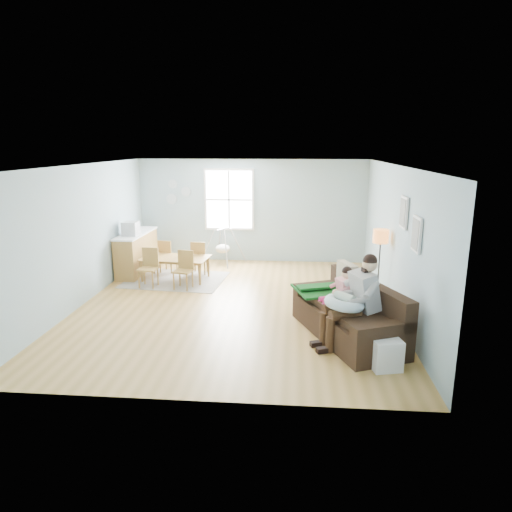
# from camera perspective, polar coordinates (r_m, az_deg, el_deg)

# --- Properties ---
(room) EXTENTS (8.40, 9.40, 3.90)m
(room) POSITION_cam_1_polar(r_m,az_deg,el_deg) (8.54, -2.74, 9.41)
(room) COLOR #AC813D
(window) EXTENTS (1.32, 0.08, 1.62)m
(window) POSITION_cam_1_polar(r_m,az_deg,el_deg) (12.11, -3.38, 7.05)
(window) COLOR white
(window) RESTS_ON room
(pictures) EXTENTS (0.05, 1.34, 0.74)m
(pictures) POSITION_cam_1_polar(r_m,az_deg,el_deg) (7.72, 18.67, 3.96)
(pictures) COLOR white
(pictures) RESTS_ON room
(wall_plates) EXTENTS (0.67, 0.02, 0.66)m
(wall_plates) POSITION_cam_1_polar(r_m,az_deg,el_deg) (12.38, -9.89, 7.85)
(wall_plates) COLOR #8D9EA9
(wall_plates) RESTS_ON room
(sofa) EXTENTS (1.77, 2.46, 0.91)m
(sofa) POSITION_cam_1_polar(r_m,az_deg,el_deg) (7.67, 11.73, -7.52)
(sofa) COLOR black
(sofa) RESTS_ON room
(green_throw) EXTENTS (1.25, 1.13, 0.04)m
(green_throw) POSITION_cam_1_polar(r_m,az_deg,el_deg) (8.16, 8.67, -4.15)
(green_throw) COLOR #135320
(green_throw) RESTS_ON sofa
(beige_pillow) EXTENTS (0.33, 0.53, 0.51)m
(beige_pillow) POSITION_cam_1_polar(r_m,az_deg,el_deg) (8.11, 11.28, -2.63)
(beige_pillow) COLOR tan
(beige_pillow) RESTS_ON sofa
(father) EXTENTS (1.09, 0.75, 1.46)m
(father) POSITION_cam_1_polar(r_m,az_deg,el_deg) (7.18, 12.20, -5.13)
(father) COLOR gray
(father) RESTS_ON sofa
(nursing_pillow) EXTENTS (0.83, 0.83, 0.25)m
(nursing_pillow) POSITION_cam_1_polar(r_m,az_deg,el_deg) (7.12, 10.98, -5.79)
(nursing_pillow) COLOR silver
(nursing_pillow) RESTS_ON father
(infant) EXTENTS (0.35, 0.38, 0.15)m
(infant) POSITION_cam_1_polar(r_m,az_deg,el_deg) (7.12, 10.79, -5.02)
(infant) COLOR silver
(infant) RESTS_ON nursing_pillow
(toddler) EXTENTS (0.60, 0.44, 0.88)m
(toddler) POSITION_cam_1_polar(r_m,az_deg,el_deg) (7.66, 10.55, -3.97)
(toddler) COLOR white
(toddler) RESTS_ON sofa
(floor_lamp) EXTENTS (0.30, 0.30, 1.47)m
(floor_lamp) POSITION_cam_1_polar(r_m,az_deg,el_deg) (9.18, 15.30, 1.64)
(floor_lamp) COLOR black
(floor_lamp) RESTS_ON room
(storage_cube) EXTENTS (0.47, 0.43, 0.44)m
(storage_cube) POSITION_cam_1_polar(r_m,az_deg,el_deg) (6.77, 15.83, -11.68)
(storage_cube) COLOR white
(storage_cube) RESTS_ON room
(rug) EXTENTS (2.36, 1.87, 0.01)m
(rug) POSITION_cam_1_polar(r_m,az_deg,el_deg) (10.78, -9.99, -2.93)
(rug) COLOR gray
(rug) RESTS_ON room
(dining_table) EXTENTS (1.60, 0.99, 0.54)m
(dining_table) POSITION_cam_1_polar(r_m,az_deg,el_deg) (10.71, -10.05, -1.59)
(dining_table) COLOR olive
(dining_table) RESTS_ON rug
(chair_sw) EXTENTS (0.41, 0.41, 0.86)m
(chair_sw) POSITION_cam_1_polar(r_m,az_deg,el_deg) (10.31, -13.21, -1.13)
(chair_sw) COLOR olive
(chair_sw) RESTS_ON rug
(chair_se) EXTENTS (0.44, 0.44, 0.83)m
(chair_se) POSITION_cam_1_polar(r_m,az_deg,el_deg) (10.03, -8.97, -1.44)
(chair_se) COLOR olive
(chair_se) RESTS_ON rug
(chair_nw) EXTENTS (0.44, 0.44, 0.82)m
(chair_nw) POSITION_cam_1_polar(r_m,az_deg,el_deg) (11.30, -11.10, 0.17)
(chair_nw) COLOR olive
(chair_nw) RESTS_ON rug
(chair_ne) EXTENTS (0.37, 0.37, 0.82)m
(chair_ne) POSITION_cam_1_polar(r_m,az_deg,el_deg) (11.04, -7.15, -0.01)
(chair_ne) COLOR olive
(chair_ne) RESTS_ON rug
(counter) EXTENTS (0.56, 1.78, 0.99)m
(counter) POSITION_cam_1_polar(r_m,az_deg,el_deg) (11.50, -14.68, 0.45)
(counter) COLOR olive
(counter) RESTS_ON room
(monitor) EXTENTS (0.35, 0.33, 0.32)m
(monitor) POSITION_cam_1_polar(r_m,az_deg,el_deg) (11.06, -15.42, 3.32)
(monitor) COLOR #A9A9AD
(monitor) RESTS_ON counter
(baby_swing) EXTENTS (1.22, 1.23, 0.94)m
(baby_swing) POSITION_cam_1_polar(r_m,az_deg,el_deg) (11.99, -4.18, 0.99)
(baby_swing) COLOR #A9A9AD
(baby_swing) RESTS_ON room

